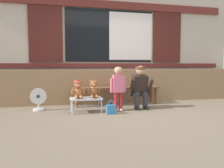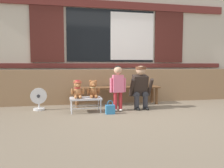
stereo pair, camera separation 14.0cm
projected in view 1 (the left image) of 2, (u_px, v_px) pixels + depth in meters
The scene contains 11 objects.
ground_plane at pixel (131, 114), 4.57m from camera, with size 60.00×60.00×0.00m, color #756651.
brick_low_wall at pixel (114, 86), 5.91m from camera, with size 7.11×0.25×0.85m, color #997551.
shop_facade at pixel (109, 34), 6.29m from camera, with size 7.25×0.26×3.60m.
wooden_bench_long at pixel (116, 89), 5.56m from camera, with size 2.10×0.40×0.44m.
small_display_bench at pixel (86, 99), 4.68m from camera, with size 0.64×0.36×0.30m.
teddy_bear_with_hat at pixel (78, 90), 4.62m from camera, with size 0.28×0.27×0.36m.
teddy_bear_plain at pixel (94, 90), 4.70m from camera, with size 0.28×0.26×0.36m.
child_standing at pixel (118, 83), 4.78m from camera, with size 0.35×0.18×0.96m.
adult_crouching at pixel (140, 87), 5.07m from camera, with size 0.50×0.49×0.95m.
handbag_on_ground at pixel (111, 109), 4.53m from camera, with size 0.18×0.11×0.27m.
floor_fan at pixel (38, 99), 4.85m from camera, with size 0.34×0.24×0.48m.
Camera 1 is at (-1.43, -4.28, 0.98)m, focal length 36.67 mm.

